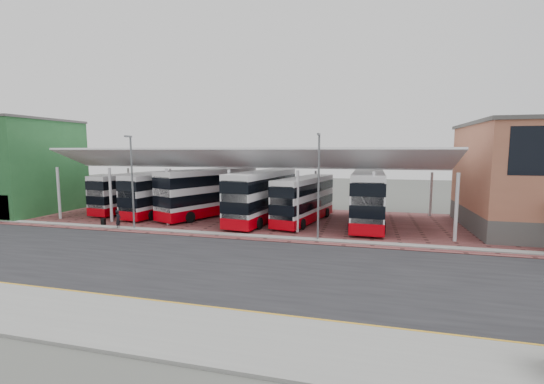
# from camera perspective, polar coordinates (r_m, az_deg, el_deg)

# --- Properties ---
(ground) EXTENTS (140.00, 140.00, 0.00)m
(ground) POSITION_cam_1_polar(r_m,az_deg,el_deg) (22.51, -0.08, -11.12)
(ground) COLOR #4B4D47
(road) EXTENTS (120.00, 14.00, 0.02)m
(road) POSITION_cam_1_polar(r_m,az_deg,el_deg) (21.58, -0.77, -11.88)
(road) COLOR black
(road) RESTS_ON ground
(forecourt) EXTENTS (72.00, 16.00, 0.06)m
(forecourt) POSITION_cam_1_polar(r_m,az_deg,el_deg) (34.60, 8.62, -4.87)
(forecourt) COLOR brown
(forecourt) RESTS_ON ground
(sidewalk) EXTENTS (120.00, 4.00, 0.14)m
(sidewalk) POSITION_cam_1_polar(r_m,az_deg,el_deg) (14.60, -9.68, -21.14)
(sidewalk) COLOR gray
(sidewalk) RESTS_ON ground
(north_kerb) EXTENTS (120.00, 0.80, 0.14)m
(north_kerb) POSITION_cam_1_polar(r_m,az_deg,el_deg) (28.31, 3.11, -7.29)
(north_kerb) COLOR gray
(north_kerb) RESTS_ON ground
(yellow_line_near) EXTENTS (120.00, 0.12, 0.01)m
(yellow_line_near) POSITION_cam_1_polar(r_m,az_deg,el_deg) (16.27, -6.64, -18.23)
(yellow_line_near) COLOR gold
(yellow_line_near) RESTS_ON road
(yellow_line_far) EXTENTS (120.00, 0.12, 0.01)m
(yellow_line_far) POSITION_cam_1_polar(r_m,az_deg,el_deg) (16.52, -6.25, -17.82)
(yellow_line_far) COLOR gold
(yellow_line_far) RESTS_ON road
(canopy) EXTENTS (37.00, 11.63, 7.07)m
(canopy) POSITION_cam_1_polar(r_m,az_deg,el_deg) (36.53, -3.69, 4.90)
(canopy) COLOR silver
(canopy) RESTS_ON ground
(shop_green) EXTENTS (6.40, 10.20, 10.22)m
(shop_green) POSITION_cam_1_polar(r_m,az_deg,el_deg) (47.58, -33.65, 3.38)
(shop_green) COLOR #2B6933
(shop_green) RESTS_ON ground
(lamp_west) EXTENTS (0.16, 0.90, 8.07)m
(lamp_west) POSITION_cam_1_polar(r_m,az_deg,el_deg) (33.37, -21.11, 1.85)
(lamp_west) COLOR slate
(lamp_west) RESTS_ON ground
(lamp_east) EXTENTS (0.16, 0.90, 8.07)m
(lamp_east) POSITION_cam_1_polar(r_m,az_deg,el_deg) (27.35, 7.31, 1.30)
(lamp_east) COLOR slate
(lamp_east) RESTS_ON ground
(bus_0) EXTENTS (3.35, 10.37, 4.20)m
(bus_0) POSITION_cam_1_polar(r_m,az_deg,el_deg) (43.82, -21.26, -0.05)
(bus_0) COLOR white
(bus_0) RESTS_ON forecourt
(bus_1) EXTENTS (3.99, 10.90, 4.39)m
(bus_1) POSITION_cam_1_polar(r_m,az_deg,el_deg) (40.46, -16.58, -0.25)
(bus_1) COLOR white
(bus_1) RESTS_ON forecourt
(bus_2) EXTENTS (7.12, 11.91, 4.86)m
(bus_2) POSITION_cam_1_polar(r_m,az_deg,el_deg) (38.24, -9.79, -0.10)
(bus_2) COLOR white
(bus_2) RESTS_ON forecourt
(bus_3) EXTENTS (4.24, 11.88, 4.79)m
(bus_3) POSITION_cam_1_polar(r_m,az_deg,el_deg) (34.98, -1.51, -0.68)
(bus_3) COLOR white
(bus_3) RESTS_ON forecourt
(bus_4) EXTENTS (4.50, 10.57, 4.25)m
(bus_4) POSITION_cam_1_polar(r_m,az_deg,el_deg) (34.62, 5.07, -1.22)
(bus_4) COLOR white
(bus_4) RESTS_ON forecourt
(bus_5) EXTENTS (3.07, 11.78, 4.84)m
(bus_5) POSITION_cam_1_polar(r_m,az_deg,el_deg) (34.36, 14.80, -0.98)
(bus_5) COLOR white
(bus_5) RESTS_ON forecourt
(pedestrian) EXTENTS (0.50, 0.66, 1.62)m
(pedestrian) POSITION_cam_1_polar(r_m,az_deg,el_deg) (34.38, -22.96, -3.97)
(pedestrian) COLOR black
(pedestrian) RESTS_ON forecourt
(suitcase) EXTENTS (0.35, 0.25, 0.61)m
(suitcase) POSITION_cam_1_polar(r_m,az_deg,el_deg) (36.70, -24.95, -4.23)
(suitcase) COLOR black
(suitcase) RESTS_ON forecourt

